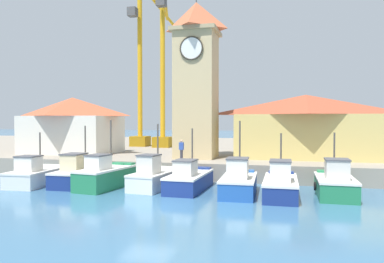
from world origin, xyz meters
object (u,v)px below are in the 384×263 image
at_px(fishing_boat_mid_left, 154,177).
at_px(fishing_boat_center, 189,179).
at_px(warehouse_right, 306,126).
at_px(port_crane_near, 141,85).
at_px(fishing_boat_right_inner, 280,184).
at_px(fishing_boat_right_outer, 335,184).
at_px(fishing_boat_mid_right, 239,182).
at_px(warehouse_left, 73,124).
at_px(port_crane_far, 163,82).
at_px(fishing_boat_left_outer, 80,174).
at_px(fishing_boat_left_inner, 105,176).
at_px(fishing_boat_far_left, 35,175).
at_px(clock_tower, 196,76).
at_px(dock_worker_near_tower, 181,150).

height_order(fishing_boat_mid_left, fishing_boat_center, fishing_boat_mid_left).
relative_size(warehouse_right, port_crane_near, 0.59).
bearing_deg(fishing_boat_right_inner, fishing_boat_right_outer, 15.54).
relative_size(fishing_boat_mid_left, fishing_boat_right_outer, 0.96).
bearing_deg(fishing_boat_mid_right, warehouse_right, 66.71).
bearing_deg(warehouse_left, port_crane_far, 57.75).
xyz_separation_m(fishing_boat_left_outer, fishing_boat_left_inner, (2.27, -0.79, 0.08)).
xyz_separation_m(fishing_boat_far_left, warehouse_left, (-3.30, 9.98, 3.28)).
height_order(fishing_boat_right_outer, port_crane_near, port_crane_near).
bearing_deg(port_crane_near, fishing_boat_mid_left, -66.30).
xyz_separation_m(fishing_boat_mid_right, port_crane_near, (-14.10, 20.26, 7.84)).
height_order(fishing_boat_left_inner, port_crane_near, port_crane_near).
xyz_separation_m(fishing_boat_mid_left, warehouse_left, (-11.43, 9.27, 3.24)).
xyz_separation_m(fishing_boat_right_inner, port_crane_near, (-16.48, 20.34, 7.86)).
relative_size(fishing_boat_center, port_crane_far, 0.27).
height_order(fishing_boat_far_left, port_crane_far, port_crane_far).
bearing_deg(fishing_boat_left_inner, clock_tower, 62.40).
distance_m(fishing_boat_center, clock_tower, 10.33).
height_order(fishing_boat_center, fishing_boat_mid_right, fishing_boat_mid_right).
bearing_deg(warehouse_right, fishing_boat_left_inner, -142.37).
relative_size(fishing_boat_far_left, clock_tower, 0.31).
bearing_deg(fishing_boat_far_left, fishing_boat_left_outer, 18.77).
distance_m(fishing_boat_left_inner, clock_tower, 11.41).
height_order(fishing_boat_far_left, fishing_boat_right_outer, fishing_boat_right_outer).
distance_m(fishing_boat_left_outer, port_crane_near, 21.21).
xyz_separation_m(clock_tower, port_crane_far, (-6.60, 11.28, 0.79)).
bearing_deg(fishing_boat_mid_left, fishing_boat_left_outer, 177.47).
xyz_separation_m(fishing_boat_right_outer, port_crane_near, (-19.51, 19.50, 7.83)).
relative_size(fishing_boat_right_inner, port_crane_far, 0.27).
height_order(fishing_boat_right_outer, warehouse_right, warehouse_right).
height_order(fishing_boat_mid_left, fishing_boat_right_outer, fishing_boat_mid_left).
bearing_deg(fishing_boat_right_outer, port_crane_near, 135.02).
bearing_deg(warehouse_right, fishing_boat_right_outer, -82.80).
relative_size(fishing_boat_mid_right, warehouse_left, 0.56).
relative_size(fishing_boat_center, warehouse_right, 0.46).
height_order(fishing_boat_right_inner, warehouse_right, warehouse_right).
height_order(fishing_boat_left_inner, fishing_boat_center, fishing_boat_left_inner).
distance_m(fishing_boat_left_outer, fishing_boat_mid_right, 10.84).
bearing_deg(port_crane_near, fishing_boat_mid_right, -55.16).
relative_size(fishing_boat_mid_left, fishing_boat_mid_right, 0.93).
xyz_separation_m(fishing_boat_center, warehouse_right, (7.43, 9.20, 3.25)).
bearing_deg(dock_worker_near_tower, fishing_boat_left_outer, -142.96).
height_order(fishing_boat_far_left, warehouse_right, warehouse_right).
bearing_deg(fishing_boat_center, clock_tower, 99.73).
relative_size(fishing_boat_center, dock_worker_near_tower, 3.22).
height_order(fishing_boat_right_outer, dock_worker_near_tower, fishing_boat_right_outer).
distance_m(fishing_boat_right_inner, warehouse_right, 10.65).
relative_size(fishing_boat_left_outer, port_crane_near, 0.27).
distance_m(fishing_boat_mid_left, warehouse_right, 13.83).
relative_size(fishing_boat_right_inner, fishing_boat_right_outer, 1.13).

